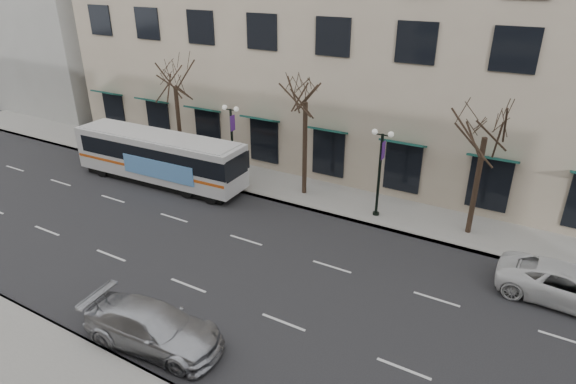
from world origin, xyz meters
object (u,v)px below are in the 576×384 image
Objects in this scene: lamp_post_right at (380,170)px; city_bus at (160,157)px; white_pickup at (568,285)px; tree_far_mid at (306,86)px; tree_far_right at (488,119)px; silver_car at (153,327)px; tree_far_left at (174,72)px; lamp_post_left at (232,140)px.

lamp_post_right reaches higher than city_bus.
city_bus reaches higher than white_pickup.
city_bus is (-9.12, -3.00, -5.09)m from tree_far_mid.
tree_far_right is 17.85m from silver_car.
lamp_post_right reaches higher than silver_car.
lamp_post_left is at bearing -6.83° from tree_far_left.
tree_far_mid is 15.86m from silver_car.
tree_far_mid is at bearing 16.05° from city_bus.
tree_far_mid is at bearing 180.00° from tree_far_right.
silver_car is (-3.65, -13.98, -2.14)m from lamp_post_right.
tree_far_left is 1.47× the size of white_pickup.
tree_far_right is (10.00, -0.00, -0.48)m from tree_far_mid.
white_pickup is (4.78, -3.81, -5.63)m from tree_far_right.
lamp_post_right is 0.92× the size of white_pickup.
tree_far_mid is 1.64× the size of lamp_post_left.
lamp_post_right is (10.00, 0.00, 0.00)m from lamp_post_left.
lamp_post_right is at bearing -2.29° from tree_far_left.
lamp_post_right is 10.51m from white_pickup.
tree_far_right reaches higher than silver_car.
tree_far_left is at bearing -180.00° from tree_far_mid.
silver_car is at bearing -84.68° from tree_far_mid.
tree_far_left reaches higher than tree_far_right.
lamp_post_left is 0.92× the size of white_pickup.
white_pickup is (14.78, -3.81, -6.12)m from tree_far_mid.
lamp_post_left reaches higher than silver_car.
white_pickup is (24.78, -3.81, -5.91)m from tree_far_left.
tree_far_left is at bearing 177.71° from lamp_post_right.
tree_far_left is 20.00m from tree_far_right.
tree_far_right is 6.11m from lamp_post_right.
silver_car is at bearing -52.07° from tree_far_left.
tree_far_left is at bearing 173.17° from lamp_post_left.
silver_car is (11.36, -14.58, -5.89)m from tree_far_left.
tree_far_right is 15.40m from lamp_post_left.
silver_car is (-8.64, -14.58, -5.61)m from tree_far_right.
tree_far_left reaches higher than lamp_post_left.
city_bus is at bearing 36.14° from silver_car.
silver_car is at bearing -104.64° from lamp_post_right.
city_bus is at bearing 89.89° from white_pickup.
silver_car is at bearing 130.57° from white_pickup.
tree_far_mid is 16.44m from white_pickup.
lamp_post_right is at bearing 73.64° from white_pickup.
lamp_post_right is 14.37m from city_bus.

